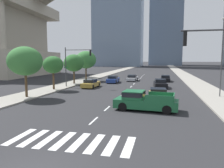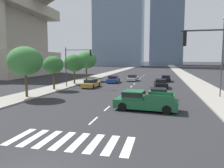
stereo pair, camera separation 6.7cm
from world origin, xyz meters
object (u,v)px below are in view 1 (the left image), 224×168
traffic_signal_far (75,60)px  street_tree_fourth (86,60)px  street_tree_second (53,65)px  sedan_black_0 (165,79)px  sedan_gold_5 (91,84)px  street_tree_third (74,63)px  street_tree_nearest (25,61)px  sedan_black_1 (160,84)px  sedan_gold_4 (158,95)px  sedan_silver_2 (132,78)px  sedan_blue_3 (113,79)px  street_lamp_east (222,52)px  pickup_truck (143,101)px

traffic_signal_far → street_tree_fourth: bearing=100.7°
traffic_signal_far → street_tree_second: traffic_signal_far is taller
street_tree_second → sedan_black_0: bearing=45.8°
sedan_gold_5 → street_tree_third: street_tree_third is taller
sedan_gold_5 → street_tree_nearest: street_tree_nearest is taller
sedan_black_1 → traffic_signal_far: (-12.93, -3.10, 3.71)m
sedan_gold_4 → street_tree_fourth: (-14.72, 18.56, 3.70)m
street_tree_second → street_tree_fourth: 13.76m
sedan_black_0 → street_tree_nearest: 28.03m
sedan_black_1 → traffic_signal_far: size_ratio=0.79×
sedan_silver_2 → traffic_signal_far: bearing=152.4°
street_tree_fourth → sedan_blue_3: bearing=-18.4°
sedan_black_1 → sedan_gold_4: size_ratio=1.10×
sedan_gold_4 → sedan_black_1: bearing=175.6°
street_lamp_east → street_tree_nearest: bearing=-166.7°
sedan_black_0 → sedan_blue_3: sedan_blue_3 is taller
street_lamp_east → street_tree_fourth: street_lamp_east is taller
sedan_blue_3 → sedan_gold_5: size_ratio=1.03×
pickup_truck → sedan_blue_3: bearing=-65.3°
sedan_silver_2 → street_tree_fourth: street_tree_fourth is taller
street_tree_nearest → street_tree_third: size_ratio=1.11×
street_tree_third → street_tree_fourth: (0.00, 6.28, 0.55)m
street_tree_nearest → sedan_silver_2: bearing=67.5°
sedan_silver_2 → sedan_blue_3: 5.24m
sedan_black_0 → street_tree_fourth: (-15.90, -2.61, 3.75)m
sedan_silver_2 → street_tree_nearest: bearing=160.0°
street_tree_nearest → street_lamp_east: bearing=13.3°
sedan_gold_4 → street_tree_nearest: street_tree_nearest is taller
street_lamp_east → street_tree_fourth: (-21.65, 15.05, -0.89)m
pickup_truck → street_lamp_east: (8.18, 8.05, 4.39)m
sedan_black_1 → street_lamp_east: 11.23m
pickup_truck → sedan_gold_5: size_ratio=1.20×
street_tree_second → pickup_truck: bearing=-34.8°
sedan_silver_2 → sedan_gold_5: (-5.07, -11.73, 0.03)m
street_lamp_east → street_tree_third: size_ratio=1.73×
pickup_truck → street_lamp_east: street_lamp_east is taller
sedan_blue_3 → street_tree_fourth: bearing=69.9°
sedan_black_1 → street_lamp_east: bearing=36.2°
sedan_gold_4 → street_tree_third: (-14.72, 12.28, 3.16)m
sedan_black_0 → sedan_gold_4: sedan_gold_4 is taller
street_tree_second → sedan_blue_3: bearing=62.4°
sedan_black_1 → street_tree_third: size_ratio=0.94×
street_tree_nearest → street_tree_second: street_tree_nearest is taller
sedan_silver_2 → street_tree_nearest: size_ratio=0.85×
sedan_black_0 → sedan_gold_5: 16.89m
pickup_truck → street_tree_fourth: (-13.47, 23.10, 3.50)m
sedan_black_1 → sedan_silver_2: sedan_black_1 is taller
street_tree_second → street_tree_fourth: (-0.00, 13.74, 0.68)m
street_lamp_east → street_tree_second: bearing=176.5°
pickup_truck → traffic_signal_far: 17.46m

